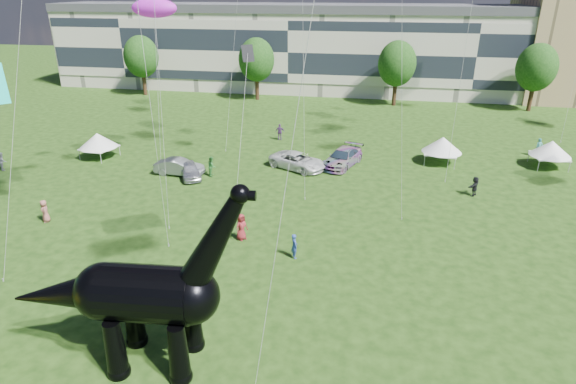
# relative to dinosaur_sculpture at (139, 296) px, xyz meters

# --- Properties ---
(ground) EXTENTS (220.00, 220.00, 0.00)m
(ground) POSITION_rel_dinosaur_sculpture_xyz_m (3.61, 0.81, -3.47)
(ground) COLOR #16330C
(ground) RESTS_ON ground
(terrace_row) EXTENTS (78.00, 11.00, 12.00)m
(terrace_row) POSITION_rel_dinosaur_sculpture_xyz_m (-4.39, 62.81, 2.53)
(terrace_row) COLOR beige
(terrace_row) RESTS_ON ground
(tree_far_left) EXTENTS (5.20, 5.20, 9.44)m
(tree_far_left) POSITION_rel_dinosaur_sculpture_xyz_m (-26.39, 53.81, 2.82)
(tree_far_left) COLOR #382314
(tree_far_left) RESTS_ON ground
(tree_mid_left) EXTENTS (5.20, 5.20, 9.44)m
(tree_mid_left) POSITION_rel_dinosaur_sculpture_xyz_m (-8.39, 53.81, 2.82)
(tree_mid_left) COLOR #382314
(tree_mid_left) RESTS_ON ground
(tree_mid_right) EXTENTS (5.20, 5.20, 9.44)m
(tree_mid_right) POSITION_rel_dinosaur_sculpture_xyz_m (11.61, 53.81, 2.82)
(tree_mid_right) COLOR #382314
(tree_mid_right) RESTS_ON ground
(tree_far_right) EXTENTS (5.20, 5.20, 9.44)m
(tree_far_right) POSITION_rel_dinosaur_sculpture_xyz_m (29.61, 53.81, 2.82)
(tree_far_right) COLOR #382314
(tree_far_right) RESTS_ON ground
(dinosaur_sculpture) EXTENTS (11.27, 3.32, 9.19)m
(dinosaur_sculpture) POSITION_rel_dinosaur_sculpture_xyz_m (0.00, 0.00, 0.00)
(dinosaur_sculpture) COLOR black
(dinosaur_sculpture) RESTS_ON ground
(car_silver) EXTENTS (3.33, 4.24, 1.35)m
(car_silver) POSITION_rel_dinosaur_sculpture_xyz_m (-6.47, 21.83, -2.79)
(car_silver) COLOR silver
(car_silver) RESTS_ON ground
(car_grey) EXTENTS (4.48, 1.70, 1.46)m
(car_grey) POSITION_rel_dinosaur_sculpture_xyz_m (-7.67, 22.31, -2.74)
(car_grey) COLOR slate
(car_grey) RESTS_ON ground
(car_white) EXTENTS (6.00, 4.69, 1.51)m
(car_white) POSITION_rel_dinosaur_sculpture_xyz_m (2.54, 25.78, -2.71)
(car_white) COLOR silver
(car_white) RESTS_ON ground
(car_dark) EXTENTS (4.00, 6.04, 1.63)m
(car_dark) POSITION_rel_dinosaur_sculpture_xyz_m (6.58, 27.37, -2.66)
(car_dark) COLOR #595960
(car_dark) RESTS_ON ground
(gazebo_near) EXTENTS (4.30, 4.30, 2.59)m
(gazebo_near) POSITION_rel_dinosaur_sculpture_xyz_m (15.76, 29.92, -1.65)
(gazebo_near) COLOR white
(gazebo_near) RESTS_ON ground
(gazebo_far) EXTENTS (3.90, 3.90, 2.54)m
(gazebo_far) POSITION_rel_dinosaur_sculpture_xyz_m (25.59, 30.71, -1.68)
(gazebo_far) COLOR white
(gazebo_far) RESTS_ON ground
(gazebo_left) EXTENTS (4.25, 4.25, 2.52)m
(gazebo_left) POSITION_rel_dinosaur_sculpture_xyz_m (-17.23, 25.20, -1.70)
(gazebo_left) COLOR white
(gazebo_left) RESTS_ON ground
(visitors) EXTENTS (50.54, 43.66, 1.86)m
(visitors) POSITION_rel_dinosaur_sculpture_xyz_m (0.67, 15.63, -2.59)
(visitors) COLOR slate
(visitors) RESTS_ON ground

